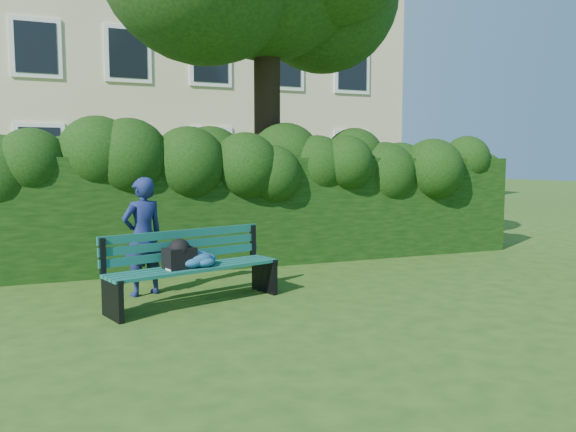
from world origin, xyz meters
name	(u,v)px	position (x,y,z in m)	size (l,w,h in m)	color
ground	(304,289)	(0.00, 0.00, 0.00)	(80.00, 80.00, 0.00)	#2A4A15
apartment_building	(150,42)	(0.00, 13.99, 6.00)	(16.00, 8.08, 12.00)	#D0BE8B
hedge	(254,211)	(0.00, 2.20, 0.90)	(10.00, 1.00, 1.80)	black
park_bench	(191,263)	(-1.59, -0.23, 0.50)	(2.24, 1.17, 0.89)	#0D4544
man_reading	(143,236)	(-2.07, 0.47, 0.77)	(0.56, 0.37, 1.54)	navy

